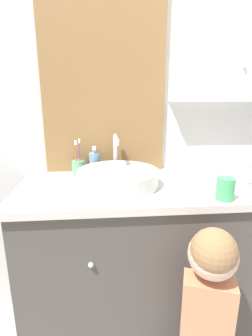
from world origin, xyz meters
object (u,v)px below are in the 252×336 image
object	(u,v)px
sink_basin	(118,177)
drinking_cup	(225,189)
soap_dispenser	(95,163)
toothbrush_holder	(78,166)
child_figure	(208,304)

from	to	relation	value
sink_basin	drinking_cup	xyz separation A→B (m)	(0.44, -0.22, 0.01)
soap_dispenser	toothbrush_holder	bearing A→B (deg)	-171.85
toothbrush_holder	soap_dispenser	size ratio (longest dim) A/B	1.28
toothbrush_holder	sink_basin	bearing A→B (deg)	-43.52
toothbrush_holder	drinking_cup	bearing A→B (deg)	-32.94
toothbrush_holder	drinking_cup	size ratio (longest dim) A/B	2.08
drinking_cup	child_figure	bearing A→B (deg)	-120.89
sink_basin	child_figure	size ratio (longest dim) A/B	0.51
soap_dispenser	drinking_cup	distance (m)	0.70
child_figure	sink_basin	bearing A→B (deg)	126.39
toothbrush_holder	soap_dispenser	bearing A→B (deg)	8.15
soap_dispenser	drinking_cup	world-z (taller)	soap_dispenser
toothbrush_holder	drinking_cup	distance (m)	0.77
soap_dispenser	drinking_cup	size ratio (longest dim) A/B	1.63
sink_basin	child_figure	bearing A→B (deg)	-53.61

